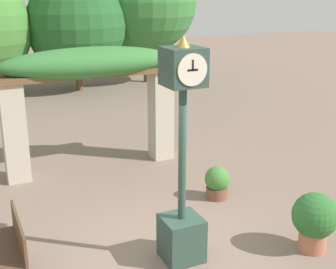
{
  "coord_description": "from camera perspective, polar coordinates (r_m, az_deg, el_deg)",
  "views": [
    {
      "loc": [
        -2.76,
        -5.89,
        4.11
      ],
      "look_at": [
        0.15,
        0.39,
        1.91
      ],
      "focal_mm": 50.0,
      "sensor_mm": 36.0,
      "label": 1
    }
  ],
  "objects": [
    {
      "name": "ground_plane",
      "position": [
        7.69,
        0.23,
        -14.66
      ],
      "size": [
        60.0,
        60.0,
        0.0
      ],
      "primitive_type": "plane",
      "color": "#7F6B5B"
    },
    {
      "name": "pergola",
      "position": [
        10.66,
        -9.48,
        6.72
      ],
      "size": [
        4.56,
        1.1,
        2.84
      ],
      "color": "#BCB299",
      "rests_on": "ground"
    },
    {
      "name": "tree_line",
      "position": [
        19.38,
        -15.08,
        13.69
      ],
      "size": [
        14.58,
        4.67,
        5.66
      ],
      "color": "brown",
      "rests_on": "ground"
    },
    {
      "name": "park_bench",
      "position": [
        7.46,
        -18.56,
        -12.99
      ],
      "size": [
        0.42,
        1.33,
        0.89
      ],
      "rotation": [
        0.0,
        0.0,
        -1.57
      ],
      "color": "brown",
      "rests_on": "ground"
    },
    {
      "name": "potted_plant_near_right",
      "position": [
        9.51,
        6.0,
        -5.81
      ],
      "size": [
        0.51,
        0.51,
        0.67
      ],
      "color": "brown",
      "rests_on": "ground"
    },
    {
      "name": "pedestal_clock",
      "position": [
        6.99,
        1.73,
        -4.64
      ],
      "size": [
        0.6,
        0.6,
        3.47
      ],
      "color": "#2D473D",
      "rests_on": "ground"
    },
    {
      "name": "potted_plant_near_left",
      "position": [
        7.95,
        17.45,
        -9.8
      ],
      "size": [
        0.74,
        0.74,
        0.99
      ],
      "color": "#B26B4C",
      "rests_on": "ground"
    }
  ]
}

